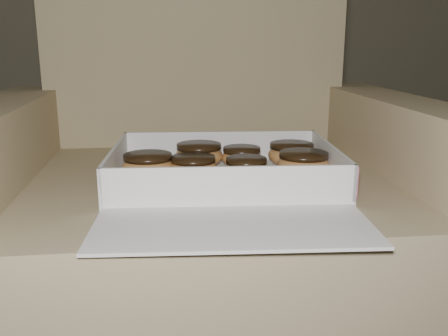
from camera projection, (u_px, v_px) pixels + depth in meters
name	position (u px, v px, depth m)	size (l,w,h in m)	color
armchair	(206.00, 223.00, 1.10)	(0.93, 0.79, 0.98)	#968460
bakery_box	(227.00, 182.00, 0.91)	(0.44, 0.51, 0.07)	white
donut_a	(193.00, 167.00, 0.93)	(0.09, 0.09, 0.04)	#D18549
donut_b	(242.00, 156.00, 1.03)	(0.08, 0.08, 0.04)	#D18549
donut_c	(148.00, 166.00, 0.94)	(0.10, 0.10, 0.05)	#D18549
donut_d	(246.00, 168.00, 0.93)	(0.08, 0.08, 0.04)	#D18549
donut_e	(199.00, 154.00, 1.03)	(0.10, 0.10, 0.05)	#D18549
donut_f	(303.00, 164.00, 0.95)	(0.10, 0.10, 0.05)	#D18549
donut_g	(291.00, 154.00, 1.03)	(0.10, 0.10, 0.05)	#D18549
crumb_a	(283.00, 185.00, 0.90)	(0.01, 0.01, 0.00)	black
crumb_b	(319.00, 187.00, 0.88)	(0.01, 0.01, 0.00)	black
crumb_c	(323.00, 183.00, 0.91)	(0.01, 0.01, 0.00)	black
crumb_d	(283.00, 180.00, 0.93)	(0.01, 0.01, 0.00)	black
crumb_e	(155.00, 195.00, 0.84)	(0.01, 0.01, 0.00)	black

